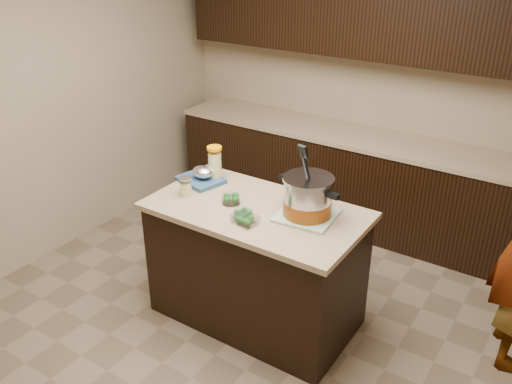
# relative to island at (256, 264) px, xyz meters

# --- Properties ---
(ground_plane) EXTENTS (4.00, 4.00, 0.00)m
(ground_plane) POSITION_rel_island_xyz_m (0.00, 0.00, -0.45)
(ground_plane) COLOR brown
(ground_plane) RESTS_ON ground
(room_shell) EXTENTS (4.04, 4.04, 2.72)m
(room_shell) POSITION_rel_island_xyz_m (0.00, 0.00, 1.26)
(room_shell) COLOR tan
(room_shell) RESTS_ON ground
(back_cabinets) EXTENTS (3.60, 0.63, 2.33)m
(back_cabinets) POSITION_rel_island_xyz_m (0.00, 1.74, 0.49)
(back_cabinets) COLOR black
(back_cabinets) RESTS_ON ground
(island) EXTENTS (1.46, 0.81, 0.90)m
(island) POSITION_rel_island_xyz_m (0.00, 0.00, 0.00)
(island) COLOR black
(island) RESTS_ON ground
(dish_towel) EXTENTS (0.39, 0.39, 0.02)m
(dish_towel) POSITION_rel_island_xyz_m (0.34, 0.08, 0.46)
(dish_towel) COLOR #619163
(dish_towel) RESTS_ON island
(stock_pot) EXTENTS (0.46, 0.38, 0.47)m
(stock_pot) POSITION_rel_island_xyz_m (0.34, 0.08, 0.58)
(stock_pot) COLOR #B7B7BC
(stock_pot) RESTS_ON dish_towel
(lemonade_pitcher) EXTENTS (0.11, 0.11, 0.26)m
(lemonade_pitcher) POSITION_rel_island_xyz_m (-0.50, 0.21, 0.57)
(lemonade_pitcher) COLOR #D8D684
(lemonade_pitcher) RESTS_ON island
(mason_jar) EXTENTS (0.11, 0.11, 0.15)m
(mason_jar) POSITION_rel_island_xyz_m (-0.52, -0.11, 0.51)
(mason_jar) COLOR #D8D684
(mason_jar) RESTS_ON island
(broccoli_tub_left) EXTENTS (0.17, 0.17, 0.06)m
(broccoli_tub_left) POSITION_rel_island_xyz_m (-0.18, -0.03, 0.48)
(broccoli_tub_left) COLOR silver
(broccoli_tub_left) RESTS_ON island
(broccoli_tub_right) EXTENTS (0.14, 0.14, 0.06)m
(broccoli_tub_right) POSITION_rel_island_xyz_m (0.01, -0.17, 0.48)
(broccoli_tub_right) COLOR silver
(broccoli_tub_right) RESTS_ON island
(broccoli_tub_rect) EXTENTS (0.18, 0.14, 0.06)m
(broccoli_tub_rect) POSITION_rel_island_xyz_m (0.06, -0.21, 0.47)
(broccoli_tub_rect) COLOR silver
(broccoli_tub_rect) RESTS_ON island
(blue_tray) EXTENTS (0.37, 0.32, 0.12)m
(blue_tray) POSITION_rel_island_xyz_m (-0.56, 0.12, 0.49)
(blue_tray) COLOR navy
(blue_tray) RESTS_ON island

